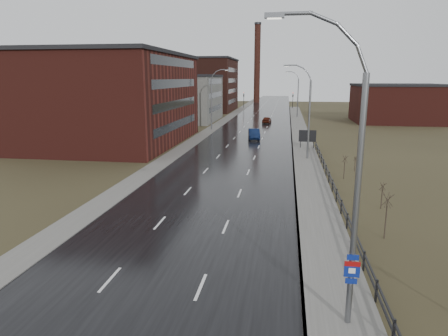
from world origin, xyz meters
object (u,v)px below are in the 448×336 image
(billboard, at_px, (307,136))
(streetlight_main, at_px, (349,181))
(car_far, at_px, (267,120))
(car_near, at_px, (254,134))

(billboard, bearing_deg, streetlight_main, -90.87)
(streetlight_main, distance_m, car_far, 73.70)
(streetlight_main, relative_size, car_near, 2.41)
(car_near, relative_size, car_far, 1.20)
(streetlight_main, height_order, car_near, streetlight_main)
(car_near, bearing_deg, billboard, -52.24)
(billboard, distance_m, car_far, 32.52)
(streetlight_main, xyz_separation_m, car_far, (-6.60, 73.21, -5.35))
(billboard, xyz_separation_m, car_far, (-7.22, 31.69, -1.08))
(car_near, bearing_deg, car_far, 80.29)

